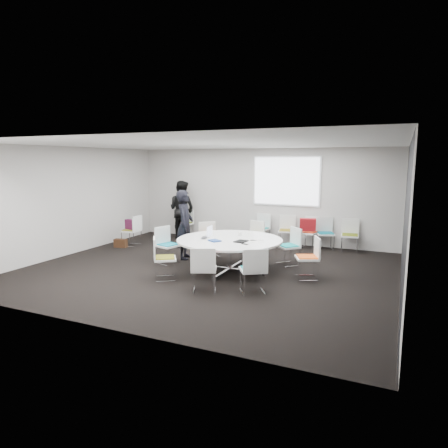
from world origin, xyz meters
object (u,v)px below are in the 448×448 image
at_px(chair_ring_e, 168,252).
at_px(chair_back_c, 309,238).
at_px(chair_person_back, 185,229).
at_px(chair_ring_g, 204,278).
at_px(cup, 240,234).
at_px(chair_back_e, 350,242).
at_px(chair_ring_a, 307,266).
at_px(chair_ring_c, 253,245).
at_px(chair_back_d, 325,240).
at_px(person_main, 185,225).
at_px(brown_bag, 121,243).
at_px(chair_ring_d, 210,246).
at_px(chair_ring_b, 288,253).
at_px(laptop, 206,238).
at_px(chair_ring_f, 164,266).
at_px(maroon_bag, 131,225).
at_px(chair_back_a, 260,235).
at_px(chair_back_b, 287,237).
at_px(chair_spare_left, 132,236).
at_px(person_back, 182,210).
at_px(conference_table, 230,247).
at_px(chair_ring_h, 253,279).

bearing_deg(chair_ring_e, chair_back_c, 156.82).
bearing_deg(chair_person_back, chair_ring_g, 124.97).
height_order(chair_ring_e, cup, chair_ring_e).
bearing_deg(chair_ring_e, chair_back_e, 147.15).
xyz_separation_m(chair_ring_a, chair_ring_c, (-1.76, 1.52, 0.00)).
height_order(chair_ring_a, chair_back_c, same).
xyz_separation_m(chair_back_d, person_main, (-3.03, -2.47, 0.59)).
height_order(chair_ring_g, chair_person_back, same).
height_order(chair_person_back, brown_bag, chair_person_back).
distance_m(chair_ring_c, chair_ring_d, 1.14).
bearing_deg(chair_ring_b, chair_ring_c, 15.31).
distance_m(chair_ring_c, chair_ring_e, 2.27).
height_order(chair_ring_a, laptop, chair_ring_a).
xyz_separation_m(chair_ring_a, brown_bag, (-5.51, 0.85, -0.16)).
bearing_deg(chair_ring_a, chair_ring_f, 90.86).
height_order(chair_back_c, maroon_bag, chair_back_c).
bearing_deg(chair_ring_d, laptop, 67.90).
bearing_deg(chair_back_d, chair_back_a, -20.91).
bearing_deg(chair_back_e, chair_ring_e, 33.04).
height_order(chair_back_b, chair_back_d, same).
bearing_deg(chair_ring_e, cup, 121.55).
relative_size(chair_ring_b, chair_spare_left, 1.00).
distance_m(chair_back_c, laptop, 3.63).
xyz_separation_m(person_main, laptop, (0.97, -0.75, -0.12)).
xyz_separation_m(person_back, maroon_bag, (-0.76, -1.60, -0.29)).
height_order(conference_table, chair_ring_f, chair_ring_f).
bearing_deg(chair_ring_e, laptop, 101.14).
relative_size(chair_person_back, person_back, 0.48).
height_order(chair_back_c, cup, chair_back_c).
distance_m(chair_spare_left, chair_person_back, 1.91).
xyz_separation_m(chair_back_d, chair_back_e, (0.65, 0.00, 0.00)).
distance_m(chair_ring_b, chair_back_c, 2.02).
xyz_separation_m(chair_ring_a, chair_ring_d, (-2.71, 0.90, 0.00)).
bearing_deg(conference_table, chair_ring_g, -84.86).
distance_m(person_back, brown_bag, 2.26).
distance_m(chair_ring_b, brown_bag, 4.86).
xyz_separation_m(person_back, cup, (2.97, -2.50, -0.14)).
bearing_deg(chair_back_b, chair_ring_a, 102.56).
distance_m(chair_back_d, chair_spare_left, 5.49).
bearing_deg(brown_bag, maroon_bag, 65.28).
relative_size(chair_ring_b, person_back, 0.48).
bearing_deg(chair_back_b, maroon_bag, 12.96).
xyz_separation_m(chair_ring_e, chair_back_d, (3.15, 3.09, 0.00)).
relative_size(chair_ring_c, chair_back_d, 1.00).
bearing_deg(chair_ring_h, chair_back_d, 50.57).
distance_m(chair_back_c, chair_back_d, 0.44).
relative_size(chair_back_e, person_main, 0.51).
distance_m(cup, maroon_bag, 3.84).
xyz_separation_m(chair_spare_left, chair_person_back, (0.74, 1.76, 0.00)).
relative_size(chair_back_a, chair_back_d, 1.00).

